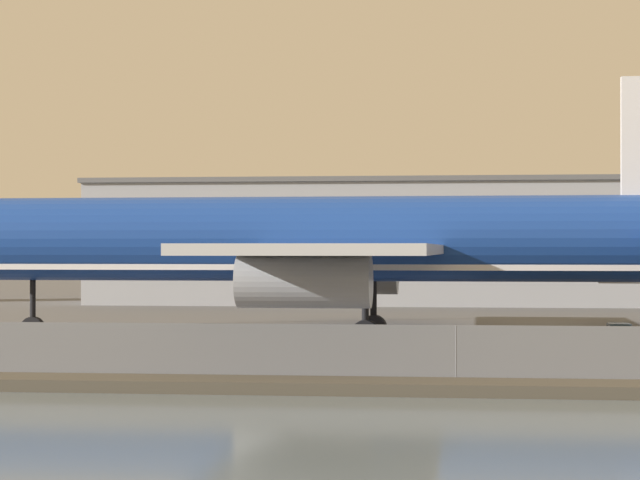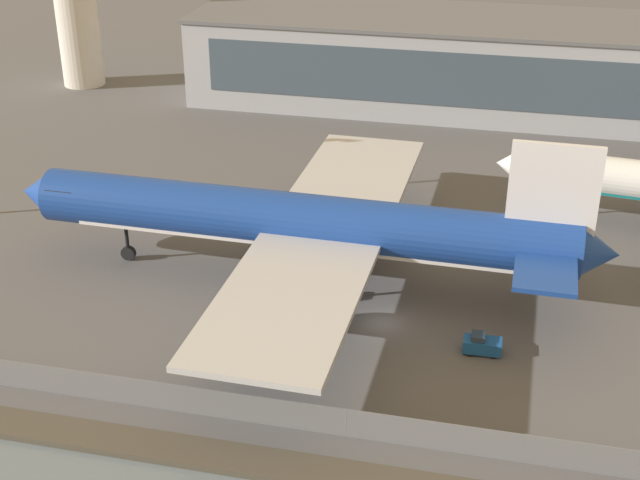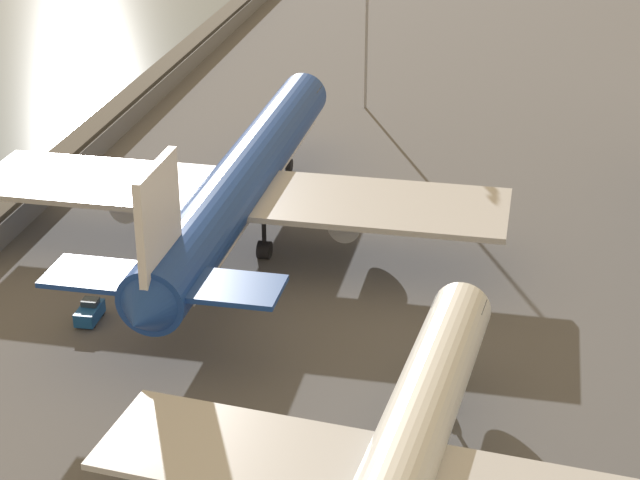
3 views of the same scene
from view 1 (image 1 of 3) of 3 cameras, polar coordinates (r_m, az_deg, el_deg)
The scene contains 6 objects.
ground_plane at distance 70.46m, azimuth 6.29°, elevation -5.09°, with size 500.00×500.00×0.00m, color #565659.
shoreline_seawall at distance 50.02m, azimuth 6.21°, elevation -6.72°, with size 320.00×3.00×0.50m.
perimeter_fence at distance 54.41m, azimuth 6.23°, elevation -5.18°, with size 280.00×0.10×2.45m.
cargo_jet_blue at distance 76.38m, azimuth 0.27°, elevation -0.11°, with size 57.25×49.09×16.10m.
baggage_tug at distance 68.12m, azimuth 13.81°, elevation -4.56°, with size 3.25×1.70×1.80m.
terminal_building at distance 134.48m, azimuth 11.73°, elevation -0.08°, with size 102.13×22.36×12.98m.
Camera 1 is at (0.25, -70.22, 5.75)m, focal length 70.00 mm.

